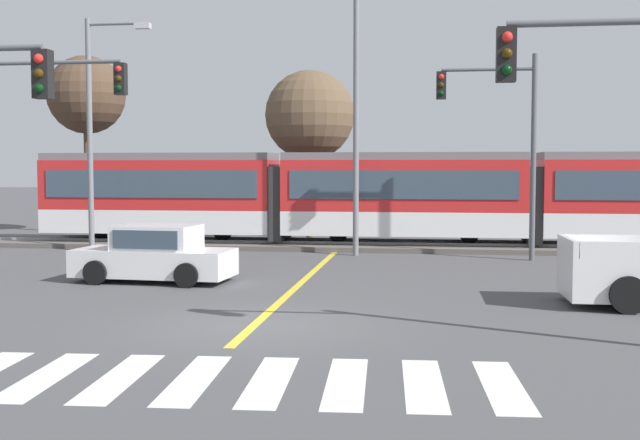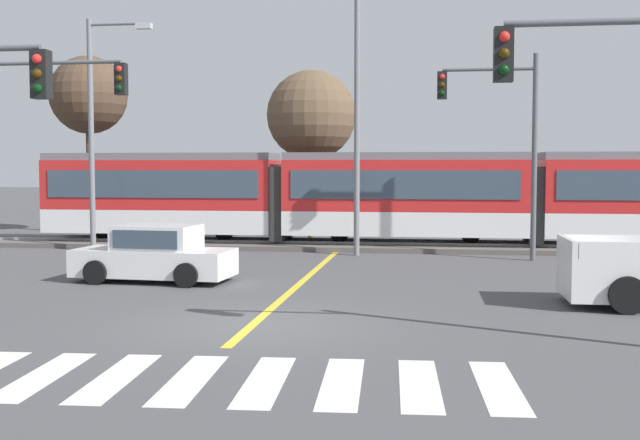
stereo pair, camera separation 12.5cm
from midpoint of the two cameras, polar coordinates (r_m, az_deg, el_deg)
ground_plane at (r=15.75m, az=-4.61°, el=-7.46°), size 200.00×200.00×0.00m
track_bed at (r=30.74m, az=1.68°, el=-1.77°), size 120.00×4.00×0.18m
rail_near at (r=30.01m, az=1.53°, el=-1.64°), size 120.00×0.08×0.10m
rail_far at (r=31.44m, az=1.83°, el=-1.39°), size 120.00×0.08×0.10m
light_rail_tram at (r=30.43m, az=6.15°, el=1.84°), size 28.00×2.64×3.43m
crosswalk_stripe_2 at (r=12.66m, az=-18.79°, el=-10.42°), size 0.71×2.83×0.01m
crosswalk_stripe_3 at (r=12.27m, az=-14.00°, el=-10.79°), size 0.71×2.83×0.01m
crosswalk_stripe_4 at (r=11.97m, az=-8.91°, el=-11.10°), size 0.71×2.83×0.01m
crosswalk_stripe_5 at (r=11.76m, az=-3.60°, el=-11.33°), size 0.71×2.83×0.01m
crosswalk_stripe_6 at (r=11.65m, az=1.87°, el=-11.47°), size 0.71×2.83×0.01m
crosswalk_stripe_7 at (r=11.64m, az=7.39°, el=-11.51°), size 0.71×2.83×0.01m
crosswalk_stripe_8 at (r=11.74m, az=12.87°, el=-11.44°), size 0.71×2.83×0.01m
lane_centre_line at (r=21.23m, az=-1.24°, el=-4.52°), size 0.20×15.35×0.01m
sedan_crossing at (r=21.91m, az=-11.52°, el=-2.49°), size 4.32×2.15×1.52m
traffic_light_mid_left at (r=24.89m, az=-19.39°, el=6.44°), size 4.25×0.38×6.46m
traffic_light_far_right at (r=27.02m, az=13.05°, el=6.44°), size 3.25×0.38×6.74m
street_lamp_west at (r=30.21m, az=-15.45°, el=6.92°), size 2.43×0.28×8.37m
street_lamp_centre at (r=27.83m, az=3.11°, el=8.94°), size 2.06×0.28×9.99m
bare_tree_far_west at (r=38.77m, az=-16.04°, el=8.48°), size 3.57×3.57×8.17m
bare_tree_west at (r=34.47m, az=-0.51°, el=7.42°), size 3.82×3.82×7.19m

